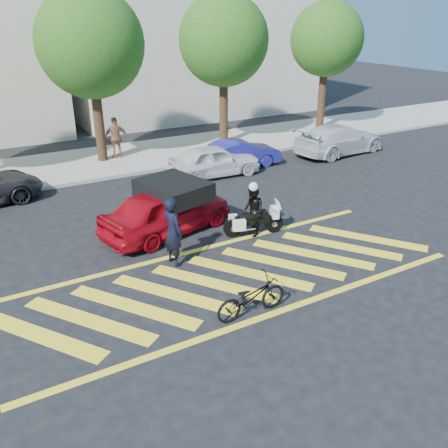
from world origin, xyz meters
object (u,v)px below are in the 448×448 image
red_convertible (167,211)px  officer_moto (253,211)px  parked_right (240,153)px  police_motorcycle (253,221)px  bicycle (251,297)px  officer_bike (173,232)px  parked_far_right (339,139)px  parked_mid_right (214,160)px

red_convertible → officer_moto: bearing=-138.0°
red_convertible → parked_right: bearing=-64.1°
police_motorcycle → parked_right: (3.40, 6.37, 0.14)m
bicycle → red_convertible: 5.17m
officer_bike → red_convertible: size_ratio=0.45×
bicycle → police_motorcycle: (2.40, 3.67, -0.01)m
bicycle → parked_far_right: parked_far_right is taller
parked_right → parked_far_right: size_ratio=0.75×
officer_moto → bicycle: bearing=-18.7°
red_convertible → parked_mid_right: 5.92m
police_motorcycle → parked_right: 7.22m
officer_moto → parked_far_right: officer_moto is taller
bicycle → red_convertible: (0.11, 5.16, 0.27)m
police_motorcycle → red_convertible: (-2.29, 1.49, 0.28)m
officer_bike → police_motorcycle: (2.94, 0.49, -0.52)m
parked_mid_right → bicycle: bearing=159.8°
parked_far_right → police_motorcycle: bearing=118.4°
officer_moto → parked_mid_right: (1.78, 5.80, -0.14)m
red_convertible → parked_far_right: 11.90m
red_convertible → parked_mid_right: (4.06, 4.30, -0.07)m
officer_bike → officer_moto: (2.93, 0.48, -0.17)m
red_convertible → parked_mid_right: bearing=-58.0°
officer_bike → parked_far_right: officer_bike is taller
red_convertible → parked_mid_right: size_ratio=1.11×
parked_mid_right → parked_right: size_ratio=1.06×
officer_moto → parked_mid_right: officer_moto is taller
parked_mid_right → parked_far_right: size_ratio=0.80×
red_convertible → parked_right: size_ratio=1.18×
officer_bike → parked_right: bearing=-53.4°
officer_moto → parked_mid_right: size_ratio=0.41×
officer_bike → parked_right: (6.35, 6.86, -0.37)m
parked_mid_right → parked_far_right: 7.03m
officer_moto → parked_right: bearing=166.1°
police_motorcycle → parked_far_right: (8.80, 5.79, 0.25)m
parked_right → parked_far_right: (5.40, -0.57, 0.11)m
bicycle → parked_mid_right: (4.17, 9.46, 0.20)m
police_motorcycle → parked_mid_right: (1.77, 5.79, 0.21)m
bicycle → officer_moto: (2.38, 3.66, 0.34)m
officer_bike → bicycle: (0.55, -3.18, -0.51)m
officer_bike → parked_mid_right: officer_bike is taller
bicycle → parked_right: 11.60m
red_convertible → police_motorcycle: bearing=-137.7°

